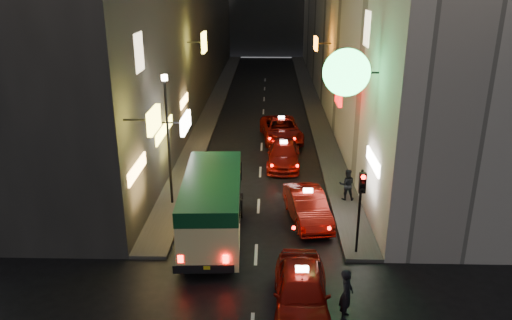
# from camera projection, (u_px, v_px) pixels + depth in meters

# --- Properties ---
(sidewalk_left) EXTENTS (1.50, 52.00, 0.15)m
(sidewalk_left) POSITION_uv_depth(u_px,v_px,m) (216.00, 102.00, 43.98)
(sidewalk_left) COLOR #484543
(sidewalk_left) RESTS_ON ground
(sidewalk_right) EXTENTS (1.50, 52.00, 0.15)m
(sidewalk_right) POSITION_uv_depth(u_px,v_px,m) (312.00, 103.00, 43.76)
(sidewalk_right) COLOR #484543
(sidewalk_right) RESTS_ON ground
(minibus) EXTENTS (2.57, 6.61, 2.80)m
(minibus) POSITION_uv_depth(u_px,v_px,m) (212.00, 201.00, 20.58)
(minibus) COLOR #FAF09C
(minibus) RESTS_ON ground
(taxi_near) EXTENTS (2.42, 5.67, 1.96)m
(taxi_near) POSITION_uv_depth(u_px,v_px,m) (301.00, 288.00, 16.30)
(taxi_near) COLOR maroon
(taxi_near) RESTS_ON ground
(taxi_second) EXTENTS (2.93, 5.41, 1.80)m
(taxi_second) POSITION_uv_depth(u_px,v_px,m) (307.00, 204.00, 22.50)
(taxi_second) COLOR maroon
(taxi_second) RESTS_ON ground
(taxi_third) EXTENTS (2.20, 5.00, 1.74)m
(taxi_third) POSITION_uv_depth(u_px,v_px,m) (284.00, 152.00, 29.22)
(taxi_third) COLOR maroon
(taxi_third) RESTS_ON ground
(taxi_far) EXTENTS (2.89, 5.73, 1.92)m
(taxi_far) POSITION_uv_depth(u_px,v_px,m) (281.00, 128.00, 33.69)
(taxi_far) COLOR maroon
(taxi_far) RESTS_ON ground
(pedestrian_crossing) EXTENTS (0.59, 0.75, 2.01)m
(pedestrian_crossing) POSITION_uv_depth(u_px,v_px,m) (347.00, 291.00, 15.97)
(pedestrian_crossing) COLOR black
(pedestrian_crossing) RESTS_ON ground
(pedestrian_sidewalk) EXTENTS (0.69, 0.44, 1.78)m
(pedestrian_sidewalk) POSITION_uv_depth(u_px,v_px,m) (347.00, 183.00, 24.28)
(pedestrian_sidewalk) COLOR black
(pedestrian_sidewalk) RESTS_ON sidewalk_right
(traffic_light) EXTENTS (0.26, 0.43, 3.50)m
(traffic_light) POSITION_uv_depth(u_px,v_px,m) (361.00, 195.00, 18.92)
(traffic_light) COLOR black
(traffic_light) RESTS_ON sidewalk_right
(lamp_post) EXTENTS (0.28, 0.28, 6.22)m
(lamp_post) POSITION_uv_depth(u_px,v_px,m) (168.00, 132.00, 23.02)
(lamp_post) COLOR black
(lamp_post) RESTS_ON sidewalk_left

